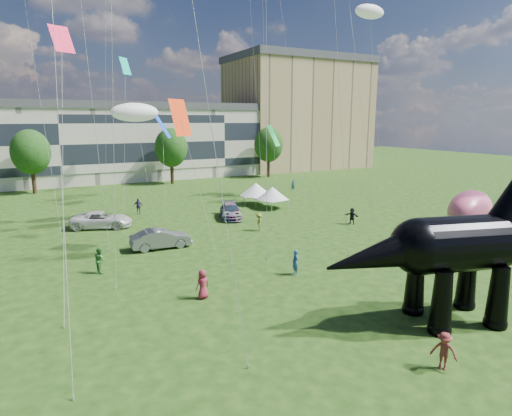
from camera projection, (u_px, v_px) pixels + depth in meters
name	position (u px, v px, depth m)	size (l,w,h in m)	color
ground	(347.00, 341.00, 20.15)	(220.00, 220.00, 0.00)	#16330C
terrace_row	(58.00, 146.00, 68.77)	(78.00, 11.00, 12.00)	beige
apartment_block	(297.00, 116.00, 92.50)	(28.00, 18.00, 22.00)	tan
tree_mid_left	(30.00, 148.00, 59.10)	(5.20, 5.20, 9.44)	#382314
tree_mid_right	(171.00, 145.00, 68.33)	(5.20, 5.20, 9.44)	#382314
tree_far_right	(269.00, 142.00, 76.63)	(5.20, 5.20, 9.44)	#382314
dinosaur_sculpture	(450.00, 248.00, 21.44)	(12.65, 5.36, 10.39)	black
car_grey	(161.00, 239.00, 34.50)	(1.68, 4.82, 1.59)	slate
car_white	(102.00, 220.00, 41.01)	(2.62, 5.67, 1.58)	silver
car_dark	(231.00, 211.00, 45.13)	(2.07, 5.10, 1.48)	#595960
gazebo_near	(272.00, 193.00, 49.88)	(4.40, 4.40, 2.55)	silver
gazebo_far	(256.00, 189.00, 52.16)	(4.99, 4.99, 2.66)	white
inflatable_pink	(470.00, 209.00, 40.75)	(7.26, 3.63, 3.63)	#E1577E
visitors	(193.00, 246.00, 32.31)	(49.13, 42.53, 1.78)	#33762F
kites	(281.00, 30.00, 44.39)	(52.47, 48.14, 28.96)	#FB1041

